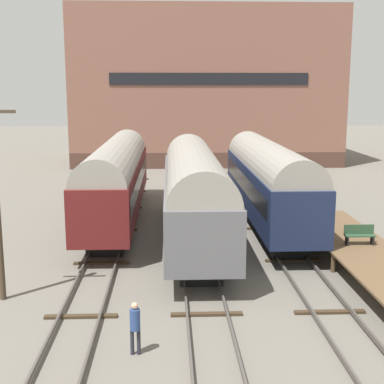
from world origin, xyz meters
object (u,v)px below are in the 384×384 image
train_car_maroon (117,176)px  person_worker (135,323)px  bench (359,234)px  train_car_navy (268,178)px  train_car_grey (194,189)px

train_car_maroon → person_worker: bearing=-82.9°
bench → person_worker: size_ratio=0.83×
train_car_navy → train_car_grey: 5.52m
train_car_navy → person_worker: train_car_navy is taller
bench → train_car_maroon: bearing=143.8°
train_car_maroon → person_worker: size_ratio=10.93×
train_car_navy → train_car_maroon: (-9.01, 1.32, 0.01)m
train_car_maroon → person_worker: 17.22m
train_car_grey → person_worker: 12.85m
person_worker → train_car_grey: bearing=79.2°
train_car_grey → bench: bearing=-29.7°
train_car_navy → bench: 8.13m
train_car_navy → train_car_grey: bearing=-144.8°
train_car_grey → bench: train_car_grey is taller
train_car_navy → train_car_grey: (-4.51, -3.18, -0.00)m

